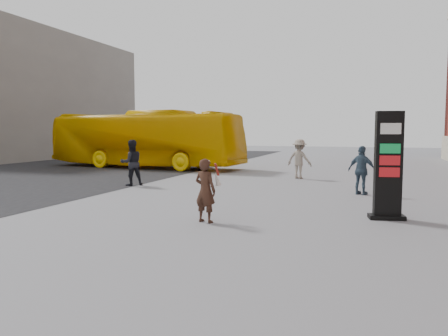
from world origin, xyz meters
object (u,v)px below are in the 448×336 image
(info_pylon, at_px, (388,166))
(pedestrian_b, at_px, (299,159))
(bus, at_px, (145,139))
(pedestrian_a, at_px, (131,163))
(woman, at_px, (205,190))
(pedestrian_c, at_px, (362,170))

(info_pylon, relative_size, pedestrian_b, 1.49)
(bus, xyz_separation_m, pedestrian_a, (3.67, -7.81, -0.76))
(woman, bearing_deg, pedestrian_a, -31.98)
(bus, distance_m, pedestrian_b, 10.28)
(pedestrian_c, bearing_deg, info_pylon, 123.70)
(pedestrian_b, xyz_separation_m, pedestrian_c, (2.87, -4.39, -0.06))
(pedestrian_a, bearing_deg, bus, -109.71)
(pedestrian_c, bearing_deg, pedestrian_b, -32.65)
(pedestrian_b, bearing_deg, pedestrian_a, 54.50)
(bus, height_order, pedestrian_c, bus)
(info_pylon, relative_size, pedestrian_a, 1.47)
(info_pylon, bearing_deg, bus, 128.00)
(pedestrian_b, bearing_deg, woman, 103.10)
(info_pylon, distance_m, pedestrian_b, 9.32)
(pedestrian_a, relative_size, pedestrian_c, 1.09)
(woman, xyz_separation_m, pedestrian_b, (0.67, 10.42, 0.12))
(bus, relative_size, pedestrian_b, 6.60)
(bus, height_order, pedestrian_b, bus)
(info_pylon, xyz_separation_m, woman, (-4.25, -1.82, -0.56))
(bus, bearing_deg, woman, -140.55)
(bus, bearing_deg, pedestrian_a, -149.37)
(info_pylon, bearing_deg, woman, -167.61)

